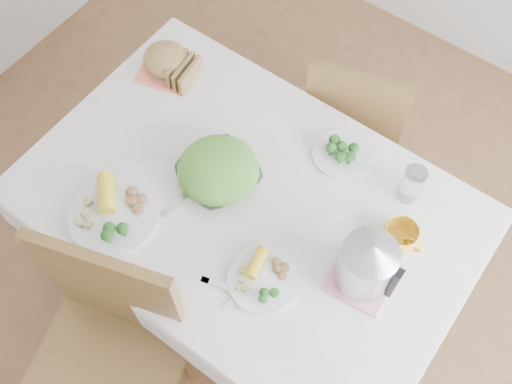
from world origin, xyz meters
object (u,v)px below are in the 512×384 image
Objects in this scene: dinner_plate_right at (263,280)px; chair_far at (358,111)px; salad_bowl at (219,175)px; dining_table at (249,247)px; chair_near at (106,381)px; dinner_plate_left at (115,215)px; yellow_mug at (400,236)px; electric_kettle at (367,265)px.

chair_far is at bearing 100.97° from dinner_plate_right.
salad_bowl is (-0.15, -0.75, 0.33)m from chair_far.
chair_near is at bearing -95.84° from dining_table.
salad_bowl reaches higher than dinner_plate_left.
dinner_plate_left is 1.34× the size of dinner_plate_right.
yellow_mug is at bearing 18.96° from dining_table.
yellow_mug reaches higher than dining_table.
electric_kettle reaches higher than chair_near.
chair_near reaches higher than dinner_plate_right.
dinner_plate_right is at bearing -145.38° from electric_kettle.
yellow_mug is (0.61, 0.16, 0.02)m from salad_bowl.
chair_near is 0.57m from dinner_plate_left.
electric_kettle is (0.58, -0.02, 0.09)m from salad_bowl.
dining_table is 1.55× the size of chair_far.
yellow_mug is at bearing 40.67° from chair_near.
dinner_plate_left is (-0.32, -0.31, 0.40)m from dining_table.
chair_far is 7.58× the size of yellow_mug.
dining_table is 1.32× the size of chair_near.
salad_bowl is 0.59m from electric_kettle.
electric_kettle reaches higher than yellow_mug.
chair_far is 3.78× the size of electric_kettle.
dinner_plate_right is at bearing -126.89° from yellow_mug.
salad_bowl is at bearing -165.77° from yellow_mug.
chair_near is 1.09m from yellow_mug.
dining_table is 4.62× the size of dinner_plate_left.
dinner_plate_right is (0.53, 0.11, 0.00)m from dinner_plate_left.
salad_bowl is at bearing 148.13° from dinner_plate_right.
salad_bowl is at bearing 174.84° from electric_kettle.
dining_table is at bearing 175.52° from electric_kettle.
dinner_plate_right is 0.46m from yellow_mug.
dinner_plate_right is at bearing -43.79° from dining_table.
chair_near is (-0.07, -0.71, 0.09)m from dining_table.
salad_bowl is 2.19× the size of yellow_mug.
dining_table is 5.86× the size of electric_kettle.
dinner_plate_right is at bearing 84.69° from chair_far.
chair_near is at bearing 70.00° from chair_far.
electric_kettle is at bearing 102.87° from chair_far.
salad_bowl is 1.09× the size of electric_kettle.
yellow_mug is (0.48, 0.17, 0.43)m from dining_table.
chair_near reaches higher than yellow_mug.
dinner_plate_left is at bearing -136.34° from dining_table.
salad_bowl is 0.40m from dinner_plate_right.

